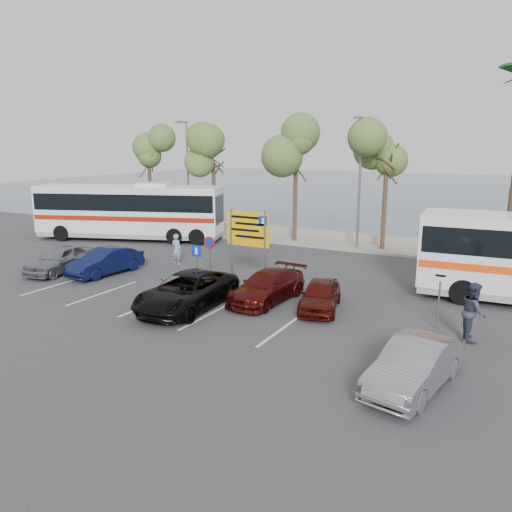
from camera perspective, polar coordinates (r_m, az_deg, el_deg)
The scene contains 24 objects.
ground at distance 21.59m, azimuth -7.44°, elevation -5.05°, with size 120.00×120.00×0.00m, color #333336.
kerb_strip at distance 33.54m, azimuth 6.75°, elevation 1.46°, with size 44.00×2.40×0.15m, color gray.
seawall at distance 35.33m, azimuth 7.98°, elevation 2.37°, with size 48.00×0.80×0.60m, color gray.
sea at distance 77.79m, azimuth 19.72°, elevation 7.09°, with size 140.00×140.00×0.00m, color #384659.
tree_far_left at distance 40.27m, azimuth -12.22°, elevation 12.08°, with size 3.20×3.20×7.60m.
tree_left at distance 36.65m, azimuth -4.92°, elevation 11.78°, with size 3.20×3.20×7.20m.
tree_mid at distance 33.50m, azimuth 4.61°, elevation 12.82°, with size 3.20×3.20×8.00m.
tree_right at distance 31.52m, azimuth 14.80°, elevation 11.58°, with size 3.20×3.20×7.40m.
street_lamp_left at distance 37.45m, azimuth -7.88°, elevation 9.57°, with size 0.45×1.15×8.01m.
street_lamp_right at distance 31.52m, azimuth 11.75°, elevation 8.88°, with size 0.45×1.15×8.01m.
direction_sign at distance 23.09m, azimuth -0.92°, elevation 2.43°, with size 2.20×0.12×3.60m.
sign_no_stop at distance 23.41m, azimuth -5.31°, elevation 0.39°, with size 0.60×0.08×2.35m.
sign_parking at distance 21.93m, azimuth -6.76°, elevation -0.77°, with size 0.50×0.07×2.25m.
sign_taxi at distance 18.90m, azimuth 20.24°, elevation -3.80°, with size 0.50×0.07×2.20m.
lane_markings at distance 21.52m, azimuth -11.48°, elevation -5.24°, with size 12.02×4.20×0.01m, color silver, non-canonical shape.
coach_bus_left at distance 35.83m, azimuth -14.24°, elevation 4.76°, with size 12.97×6.94×3.99m.
car_silver_a at distance 27.82m, azimuth -21.53°, elevation -0.34°, with size 1.65×4.10×1.40m, color slate.
car_blue at distance 26.62m, azimuth -16.82°, elevation -0.60°, with size 1.43×4.11×1.35m, color #0E1542.
car_maroon at distance 21.14m, azimuth 1.27°, elevation -3.51°, with size 1.80×4.42×1.28m, color #460C0B.
car_red at distance 20.22m, azimuth 7.36°, elevation -4.46°, with size 1.44×3.59×1.22m, color #480E0A.
suv_black at distance 20.39m, azimuth -7.89°, elevation -4.01°, with size 2.39×5.19×1.44m, color black.
car_silver_b at distance 14.47m, azimuth 17.68°, elevation -11.82°, with size 1.42×4.07×1.34m, color gray.
pedestrian_near at distance 27.91m, azimuth -9.06°, elevation 0.78°, with size 0.63×0.41×1.73m, color #7B8CB3.
pedestrian_far at distance 18.43m, azimuth 23.60°, elevation -5.85°, with size 0.98×0.76×2.01m, color #2D3044.
Camera 1 is at (12.25, -16.55, 6.51)m, focal length 35.00 mm.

